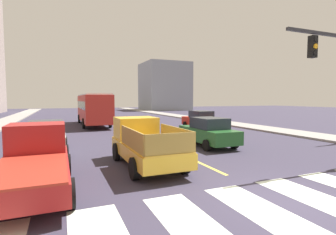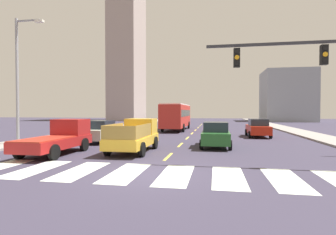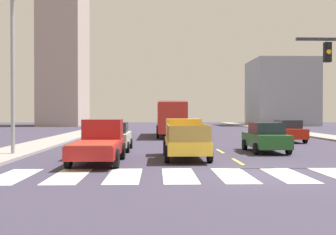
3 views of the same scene
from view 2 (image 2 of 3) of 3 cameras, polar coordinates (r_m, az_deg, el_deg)
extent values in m
plane|color=#363143|center=(10.66, -3.78, -12.00)|extent=(160.00, 160.00, 0.00)
cube|color=gray|center=(29.69, 28.60, -3.38)|extent=(2.84, 110.00, 0.15)
cube|color=gray|center=(31.63, -16.98, -2.99)|extent=(2.84, 110.00, 0.15)
cube|color=silver|center=(12.78, -26.37, -9.87)|extent=(1.20, 3.54, 0.01)
cube|color=silver|center=(11.73, -18.38, -10.81)|extent=(1.20, 3.54, 0.01)
cube|color=silver|center=(10.94, -8.96, -11.65)|extent=(1.20, 3.54, 0.01)
cube|color=silver|center=(10.47, 1.65, -12.22)|extent=(1.20, 3.54, 0.01)
cube|color=silver|center=(10.37, 12.87, -12.39)|extent=(1.20, 3.54, 0.01)
cube|color=silver|center=(10.66, 23.89, -12.10)|extent=(1.20, 3.54, 0.01)
cube|color=gold|center=(14.50, 0.07, -8.39)|extent=(0.16, 2.40, 0.01)
cube|color=gold|center=(19.38, 2.67, -5.90)|extent=(0.16, 2.40, 0.01)
cube|color=gold|center=(24.32, 4.21, -4.41)|extent=(0.16, 2.40, 0.01)
cube|color=gold|center=(29.27, 5.22, -3.42)|extent=(0.16, 2.40, 0.01)
cube|color=gold|center=(34.24, 5.94, -2.72)|extent=(0.16, 2.40, 0.01)
cube|color=gold|center=(39.22, 6.47, -2.20)|extent=(0.16, 2.40, 0.01)
cube|color=gold|center=(44.20, 6.89, -1.79)|extent=(0.16, 2.40, 0.01)
cube|color=gold|center=(49.19, 7.22, -1.47)|extent=(0.16, 2.40, 0.01)
cube|color=gold|center=(16.10, -7.46, -4.99)|extent=(1.96, 5.20, 0.56)
cube|color=gold|center=(17.66, -5.80, -1.88)|extent=(1.84, 1.60, 1.00)
cube|color=#19232D|center=(18.07, -5.42, -1.23)|extent=(1.72, 0.08, 0.56)
cube|color=gold|center=(15.17, -8.55, -4.21)|extent=(1.84, 3.30, 0.06)
cylinder|color=black|center=(17.91, -8.95, -5.24)|extent=(0.22, 0.80, 0.80)
cylinder|color=black|center=(17.37, -2.80, -5.43)|extent=(0.22, 0.80, 0.80)
cylinder|color=black|center=(15.02, -12.86, -6.55)|extent=(0.22, 0.80, 0.80)
cylinder|color=black|center=(14.38, -5.60, -6.88)|extent=(0.22, 0.80, 0.80)
cube|color=olive|center=(15.45, -11.73, -2.70)|extent=(0.06, 3.17, 0.70)
cube|color=olive|center=(14.88, -5.26, -2.84)|extent=(0.06, 3.17, 0.70)
cube|color=olive|center=(13.65, -10.69, -3.24)|extent=(1.80, 0.06, 0.70)
cube|color=maroon|center=(16.36, -23.19, -4.99)|extent=(1.96, 5.20, 0.56)
cube|color=maroon|center=(17.73, -20.19, -1.94)|extent=(1.84, 1.60, 1.00)
cube|color=#19232D|center=(18.10, -19.49, -1.30)|extent=(1.72, 0.08, 0.56)
cube|color=#A1281B|center=(15.54, -25.13, -4.19)|extent=(1.84, 3.30, 0.06)
cylinder|color=black|center=(18.22, -23.06, -5.23)|extent=(0.22, 0.80, 0.80)
cylinder|color=black|center=(17.23, -17.57, -5.56)|extent=(0.22, 0.80, 0.80)
cylinder|color=black|center=(15.72, -29.34, -6.34)|extent=(0.22, 0.80, 0.80)
cylinder|color=black|center=(14.56, -23.33, -6.88)|extent=(0.22, 0.80, 0.80)
cube|color=red|center=(34.01, 1.84, 0.37)|extent=(2.50, 10.80, 2.70)
cube|color=#19232D|center=(34.01, 1.84, 0.96)|extent=(2.52, 9.94, 0.80)
cube|color=silver|center=(34.01, 1.84, 2.75)|extent=(2.40, 10.37, 0.12)
cylinder|color=black|center=(37.56, 0.69, -1.59)|extent=(0.22, 1.00, 1.00)
cylinder|color=black|center=(37.23, 4.49, -1.62)|extent=(0.22, 1.00, 1.00)
cylinder|color=black|center=(31.35, -1.21, -2.19)|extent=(0.22, 1.00, 1.00)
cylinder|color=black|center=(30.96, 3.33, -2.23)|extent=(0.22, 1.00, 1.00)
cube|color=beige|center=(21.62, -14.11, -3.33)|extent=(1.80, 4.40, 0.76)
cube|color=#1E2833|center=(21.43, -14.29, -1.49)|extent=(1.58, 2.11, 0.64)
cylinder|color=black|center=(23.26, -14.75, -3.94)|extent=(0.22, 0.64, 0.64)
cylinder|color=black|center=(22.56, -10.59, -4.08)|extent=(0.22, 0.64, 0.64)
cylinder|color=black|center=(20.83, -17.92, -4.58)|extent=(0.22, 0.64, 0.64)
cylinder|color=black|center=(20.05, -13.36, -4.78)|extent=(0.22, 0.64, 0.64)
cube|color=#B6210F|center=(26.60, 18.78, -2.48)|extent=(1.80, 4.40, 0.76)
cube|color=#1E2833|center=(26.42, 18.84, -0.98)|extent=(1.58, 2.11, 0.64)
cylinder|color=black|center=(27.86, 16.52, -3.07)|extent=(0.22, 0.64, 0.64)
cylinder|color=black|center=(28.12, 20.17, -3.06)|extent=(0.22, 0.64, 0.64)
cylinder|color=black|center=(25.16, 17.21, -3.55)|extent=(0.22, 0.64, 0.64)
cylinder|color=black|center=(25.44, 21.24, -3.53)|extent=(0.22, 0.64, 0.64)
cube|color=#225826|center=(18.46, 10.22, -4.12)|extent=(1.80, 4.40, 0.76)
cube|color=#1E2833|center=(18.25, 10.23, -1.97)|extent=(1.58, 2.11, 0.64)
cylinder|color=black|center=(19.87, 7.60, -4.81)|extent=(0.22, 0.64, 0.64)
cylinder|color=black|center=(19.87, 12.81, -4.83)|extent=(0.22, 0.64, 0.64)
cylinder|color=black|center=(17.16, 7.20, -5.80)|extent=(0.22, 0.64, 0.64)
cylinder|color=black|center=(17.17, 13.24, -5.82)|extent=(0.22, 0.64, 0.64)
cube|color=#2D2D33|center=(13.24, 28.72, 14.01)|extent=(8.98, 0.12, 0.12)
cube|color=black|center=(13.28, 30.56, 11.53)|extent=(0.28, 0.24, 0.84)
cylinder|color=black|center=(13.21, 30.78, 12.74)|extent=(0.20, 0.04, 0.20)
cylinder|color=orange|center=(13.16, 30.77, 11.63)|extent=(0.20, 0.04, 0.20)
cylinder|color=black|center=(13.11, 30.75, 10.51)|extent=(0.20, 0.04, 0.20)
cube|color=black|center=(12.52, 14.59, 12.32)|extent=(0.28, 0.24, 0.84)
cylinder|color=black|center=(12.44, 14.64, 13.61)|extent=(0.20, 0.04, 0.20)
cylinder|color=orange|center=(12.39, 14.63, 12.43)|extent=(0.20, 0.04, 0.20)
cylinder|color=black|center=(12.34, 14.63, 11.25)|extent=(0.20, 0.04, 0.20)
cylinder|color=gray|center=(21.73, -29.71, 6.59)|extent=(0.20, 0.20, 9.00)
cube|color=gray|center=(22.00, -27.96, 17.97)|extent=(1.80, 0.10, 0.10)
cube|color=silver|center=(21.45, -25.97, 18.15)|extent=(0.60, 0.28, 0.16)
cube|color=#A1908A|center=(72.66, -8.81, 15.30)|extent=(7.18, 11.50, 39.83)
cube|color=#8C939E|center=(69.39, 24.19, 4.21)|extent=(10.88, 11.19, 12.00)
camera|label=1|loc=(9.59, -48.11, 3.11)|focal=27.58mm
camera|label=3|loc=(7.52, -112.32, -2.05)|focal=41.66mm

